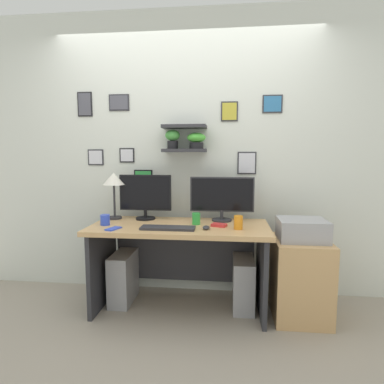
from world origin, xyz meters
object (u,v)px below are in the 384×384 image
at_px(coffee_mug, 105,220).
at_px(printer, 302,230).
at_px(monitor_right, 222,197).
at_px(pen_cup, 196,219).
at_px(computer_tower_left, 123,277).
at_px(scissors_tray, 219,225).
at_px(cell_phone, 113,229).
at_px(keyboard, 168,228).
at_px(computer_tower_right, 243,283).
at_px(desk_lamp, 114,182).
at_px(monitor_left, 145,196).
at_px(water_cup, 238,222).
at_px(drawer_cabinet, 300,278).
at_px(desk, 181,247).
at_px(computer_mouse, 206,228).

height_order(coffee_mug, printer, coffee_mug).
height_order(monitor_right, pen_cup, monitor_right).
bearing_deg(computer_tower_left, printer, -4.22).
bearing_deg(scissors_tray, printer, -0.89).
relative_size(cell_phone, printer, 0.37).
relative_size(keyboard, computer_tower_right, 0.99).
xyz_separation_m(coffee_mug, printer, (1.64, 0.04, -0.05)).
xyz_separation_m(coffee_mug, scissors_tray, (0.97, 0.05, -0.03)).
bearing_deg(computer_tower_right, desk_lamp, 174.44).
bearing_deg(scissors_tray, monitor_left, 160.83).
distance_m(monitor_left, monitor_right, 0.71).
bearing_deg(cell_phone, desk_lamp, 126.94).
relative_size(monitor_right, water_cup, 5.23).
bearing_deg(computer_tower_right, monitor_left, 171.38).
xyz_separation_m(water_cup, drawer_cabinet, (0.52, 0.07, -0.48)).
xyz_separation_m(desk, computer_tower_right, (0.55, 0.03, -0.31)).
xyz_separation_m(keyboard, computer_tower_left, (-0.46, 0.25, -0.53)).
bearing_deg(drawer_cabinet, desk_lamp, 172.11).
height_order(monitor_right, drawer_cabinet, monitor_right).
bearing_deg(coffee_mug, drawer_cabinet, 1.40).
relative_size(desk, computer_tower_left, 3.35).
distance_m(drawer_cabinet, printer, 0.41).
xyz_separation_m(pen_cup, scissors_tray, (0.20, -0.06, -0.04)).
bearing_deg(cell_phone, keyboard, 25.50).
bearing_deg(monitor_left, monitor_right, 0.01).
xyz_separation_m(monitor_left, coffee_mug, (-0.28, -0.29, -0.18)).
xyz_separation_m(monitor_right, water_cup, (0.14, -0.32, -0.16)).
height_order(keyboard, computer_mouse, computer_mouse).
bearing_deg(computer_tower_left, keyboard, -28.00).
height_order(computer_mouse, cell_phone, computer_mouse).
bearing_deg(printer, keyboard, -173.03).
distance_m(coffee_mug, pen_cup, 0.78).
bearing_deg(drawer_cabinet, printer, 90.00).
height_order(water_cup, printer, water_cup).
relative_size(monitor_left, computer_tower_left, 1.07).
height_order(pen_cup, drawer_cabinet, pen_cup).
height_order(coffee_mug, water_cup, water_cup).
relative_size(monitor_left, monitor_right, 0.84).
relative_size(cell_phone, computer_tower_right, 0.32).
height_order(monitor_left, computer_tower_left, monitor_left).
bearing_deg(computer_mouse, computer_tower_right, 34.85).
relative_size(desk_lamp, water_cup, 3.93).
bearing_deg(monitor_right, coffee_mug, -163.61).
xyz_separation_m(desk, cell_phone, (-0.51, -0.27, 0.22)).
height_order(scissors_tray, printer, printer).
bearing_deg(desk, printer, -4.87).
bearing_deg(printer, monitor_left, 169.61).
distance_m(desk, coffee_mug, 0.70).
distance_m(coffee_mug, scissors_tray, 0.97).
bearing_deg(water_cup, pen_cup, 158.92).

